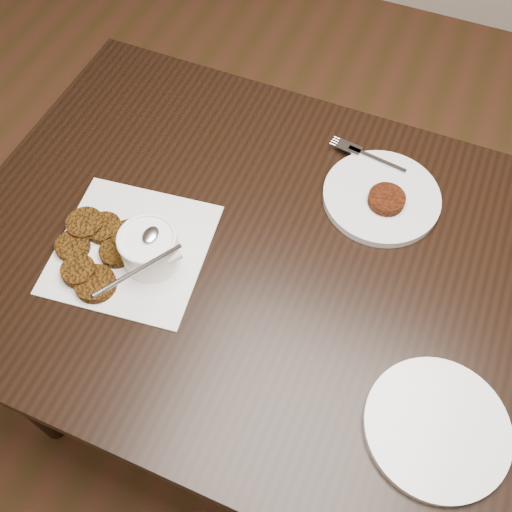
% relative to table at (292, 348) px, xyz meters
% --- Properties ---
extents(floor, '(4.00, 4.00, 0.00)m').
position_rel_table_xyz_m(floor, '(0.06, -0.06, -0.38)').
color(floor, '#532E1C').
rests_on(floor, ground).
extents(table, '(1.29, 0.83, 0.75)m').
position_rel_table_xyz_m(table, '(0.00, 0.00, 0.00)').
color(table, black).
rests_on(table, floor).
extents(napkin, '(0.30, 0.30, 0.00)m').
position_rel_table_xyz_m(napkin, '(-0.30, -0.09, 0.38)').
color(napkin, white).
rests_on(napkin, table).
extents(sauce_ramekin, '(0.16, 0.16, 0.14)m').
position_rel_table_xyz_m(sauce_ramekin, '(-0.25, -0.09, 0.45)').
color(sauce_ramekin, white).
rests_on(sauce_ramekin, napkin).
extents(patty_cluster, '(0.28, 0.28, 0.02)m').
position_rel_table_xyz_m(patty_cluster, '(-0.35, -0.11, 0.39)').
color(patty_cluster, '#663D0D').
rests_on(patty_cluster, napkin).
extents(plate_with_patty, '(0.25, 0.25, 0.03)m').
position_rel_table_xyz_m(plate_with_patty, '(0.09, 0.20, 0.39)').
color(plate_with_patty, silver).
rests_on(plate_with_patty, table).
extents(plate_empty, '(0.29, 0.29, 0.02)m').
position_rel_table_xyz_m(plate_empty, '(0.29, -0.19, 0.38)').
color(plate_empty, white).
rests_on(plate_empty, table).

